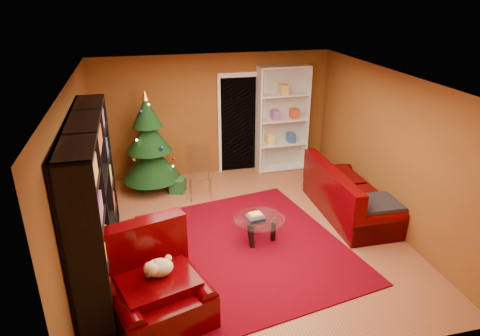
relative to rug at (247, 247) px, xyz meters
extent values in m
cube|color=brown|center=(0.07, 0.38, -0.03)|extent=(5.00, 5.50, 0.05)
cube|color=silver|center=(0.07, 0.38, 2.62)|extent=(5.00, 5.50, 0.05)
cube|color=brown|center=(0.07, 3.15, 1.29)|extent=(5.00, 0.05, 2.60)
cube|color=brown|center=(-2.46, 0.38, 1.29)|extent=(0.05, 5.50, 2.60)
cube|color=brown|center=(2.59, 0.38, 1.29)|extent=(0.05, 5.50, 2.60)
cube|color=#5F000D|center=(0.00, 0.00, 0.00)|extent=(3.48, 3.87, 0.02)
cube|color=teal|center=(-1.54, 2.63, 0.16)|extent=(0.34, 0.34, 0.33)
cube|color=#1B522A|center=(-0.87, 2.28, 0.13)|extent=(0.37, 0.37, 0.29)
cube|color=maroon|center=(-0.96, 2.46, 0.11)|extent=(0.29, 0.29, 0.24)
camera|label=1|loc=(-1.46, -5.60, 3.82)|focal=32.00mm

